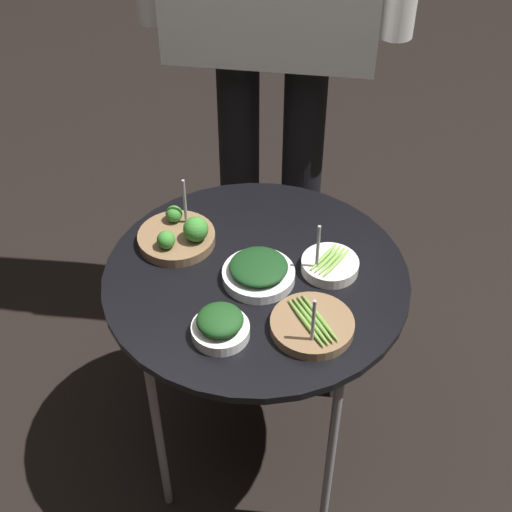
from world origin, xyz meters
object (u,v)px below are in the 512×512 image
bowl_spinach_front_center (259,271)px  serving_cart (256,289)px  bowl_asparagus_mid_right (312,325)px  bowl_spinach_back_right (220,326)px  bowl_broccoli_front_left (179,235)px  bowl_asparagus_back_left (330,265)px

bowl_spinach_front_center → serving_cart: bearing=115.4°
serving_cart → bowl_asparagus_mid_right: bowl_asparagus_mid_right is taller
bowl_spinach_back_right → serving_cart: bearing=76.7°
bowl_broccoli_front_left → serving_cart: bearing=-22.1°
bowl_asparagus_back_left → bowl_broccoli_front_left: bearing=173.2°
bowl_spinach_front_center → bowl_asparagus_mid_right: bearing=-45.4°
bowl_spinach_front_center → bowl_asparagus_back_left: (0.14, 0.05, -0.01)m
bowl_asparagus_back_left → bowl_asparagus_mid_right: 0.18m
bowl_spinach_front_center → bowl_broccoli_front_left: (-0.19, 0.09, 0.00)m
bowl_broccoli_front_left → bowl_spinach_back_right: bearing=-61.4°
serving_cart → bowl_asparagus_back_left: bowl_asparagus_back_left is taller
bowl_spinach_back_right → bowl_spinach_front_center: bearing=72.9°
serving_cart → bowl_spinach_front_center: bowl_spinach_front_center is taller
bowl_spinach_front_center → bowl_spinach_back_right: bearing=-107.1°
serving_cart → bowl_broccoli_front_left: size_ratio=3.79×
bowl_broccoli_front_left → bowl_asparagus_mid_right: bearing=-34.5°
serving_cart → bowl_spinach_back_right: size_ratio=5.73×
serving_cart → bowl_spinach_front_center: bearing=-64.6°
serving_cart → bowl_broccoli_front_left: bowl_broccoli_front_left is taller
bowl_spinach_front_center → bowl_asparagus_back_left: 0.15m
bowl_asparagus_mid_right → bowl_broccoli_front_left: bearing=145.5°
bowl_spinach_front_center → bowl_asparagus_back_left: bowl_asparagus_back_left is taller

